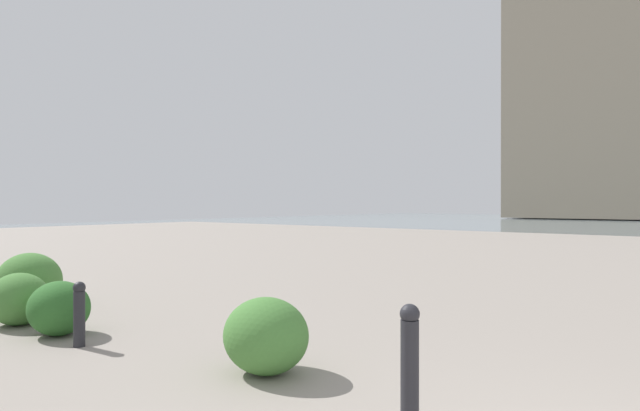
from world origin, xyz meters
TOP-DOWN VIEW (x-y plane):
  - building_slab at (11.34, -62.60)m, footprint 15.65×14.18m
  - bollard_near at (1.71, -0.82)m, footprint 0.13×0.13m
  - bollard_mid at (5.57, -0.62)m, footprint 0.13×0.13m
  - shrub_low at (6.22, -0.71)m, footprint 0.74×0.67m
  - shrub_round at (7.14, -0.64)m, footprint 0.78×0.70m
  - shrub_wide at (8.10, -1.17)m, footprint 0.96×0.87m
  - shrub_tall at (3.36, -1.21)m, footprint 0.81×0.73m

SIDE VIEW (x-z plane):
  - shrub_low at x=6.22m, z-range 0.00..0.63m
  - shrub_round at x=7.14m, z-range 0.00..0.66m
  - shrub_tall at x=3.36m, z-range 0.00..0.69m
  - bollard_mid at x=5.57m, z-range 0.02..0.72m
  - shrub_wide at x=8.10m, z-range 0.00..0.82m
  - bollard_near at x=1.71m, z-range 0.02..0.91m
  - building_slab at x=11.34m, z-range -1.03..30.33m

